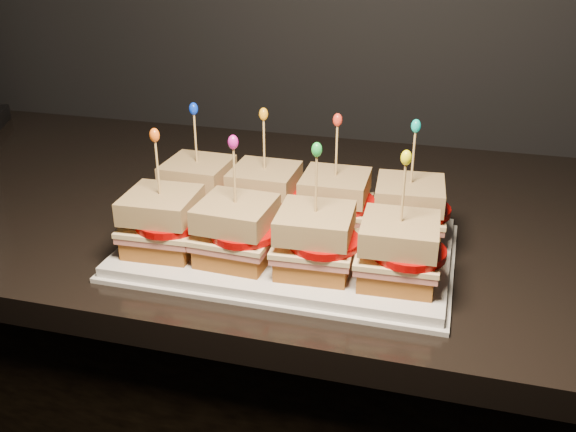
# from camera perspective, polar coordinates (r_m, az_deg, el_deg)

# --- Properties ---
(cabinet) EXTENTS (2.13, 0.65, 0.89)m
(cabinet) POSITION_cam_1_polar(r_m,az_deg,el_deg) (1.33, -11.61, -16.79)
(cabinet) COLOR black
(cabinet) RESTS_ON ground
(granite_slab) EXTENTS (2.17, 0.69, 0.04)m
(granite_slab) POSITION_cam_1_polar(r_m,az_deg,el_deg) (1.09, -13.70, 1.70)
(granite_slab) COLOR black
(granite_slab) RESTS_ON cabinet
(platter) EXTENTS (0.41, 0.25, 0.02)m
(platter) POSITION_cam_1_polar(r_m,az_deg,el_deg) (0.83, 0.00, -2.86)
(platter) COLOR white
(platter) RESTS_ON granite_slab
(platter_rim) EXTENTS (0.42, 0.27, 0.01)m
(platter_rim) POSITION_cam_1_polar(r_m,az_deg,el_deg) (0.84, 0.00, -3.22)
(platter_rim) COLOR white
(platter_rim) RESTS_ON granite_slab
(sandwich_0_bread_bot) EXTENTS (0.09, 0.09, 0.02)m
(sandwich_0_bread_bot) POSITION_cam_1_polar(r_m,az_deg,el_deg) (0.92, -7.86, 1.08)
(sandwich_0_bread_bot) COLOR brown
(sandwich_0_bread_bot) RESTS_ON platter
(sandwich_0_ham) EXTENTS (0.09, 0.09, 0.01)m
(sandwich_0_ham) POSITION_cam_1_polar(r_m,az_deg,el_deg) (0.91, -7.92, 1.97)
(sandwich_0_ham) COLOR #B75953
(sandwich_0_ham) RESTS_ON sandwich_0_bread_bot
(sandwich_0_cheese) EXTENTS (0.10, 0.09, 0.01)m
(sandwich_0_cheese) POSITION_cam_1_polar(r_m,az_deg,el_deg) (0.91, -7.94, 2.38)
(sandwich_0_cheese) COLOR beige
(sandwich_0_cheese) RESTS_ON sandwich_0_ham
(sandwich_0_tomato) EXTENTS (0.08, 0.08, 0.01)m
(sandwich_0_tomato) POSITION_cam_1_polar(r_m,az_deg,el_deg) (0.90, -7.41, 2.60)
(sandwich_0_tomato) COLOR #AC0504
(sandwich_0_tomato) RESTS_ON sandwich_0_cheese
(sandwich_0_bread_top) EXTENTS (0.09, 0.09, 0.03)m
(sandwich_0_bread_top) POSITION_cam_1_polar(r_m,az_deg,el_deg) (0.90, -8.04, 3.93)
(sandwich_0_bread_top) COLOR #66390E
(sandwich_0_bread_top) RESTS_ON sandwich_0_tomato
(sandwich_0_pick) EXTENTS (0.00, 0.00, 0.09)m
(sandwich_0_pick) POSITION_cam_1_polar(r_m,az_deg,el_deg) (0.88, -8.21, 6.62)
(sandwich_0_pick) COLOR tan
(sandwich_0_pick) RESTS_ON sandwich_0_bread_top
(sandwich_0_frill) EXTENTS (0.01, 0.01, 0.02)m
(sandwich_0_frill) POSITION_cam_1_polar(r_m,az_deg,el_deg) (0.87, -8.40, 9.42)
(sandwich_0_frill) COLOR #0A31DC
(sandwich_0_frill) RESTS_ON sandwich_0_pick
(sandwich_1_bread_bot) EXTENTS (0.08, 0.08, 0.02)m
(sandwich_1_bread_bot) POSITION_cam_1_polar(r_m,az_deg,el_deg) (0.89, -2.04, 0.41)
(sandwich_1_bread_bot) COLOR brown
(sandwich_1_bread_bot) RESTS_ON platter
(sandwich_1_ham) EXTENTS (0.09, 0.09, 0.01)m
(sandwich_1_ham) POSITION_cam_1_polar(r_m,az_deg,el_deg) (0.88, -2.06, 1.33)
(sandwich_1_ham) COLOR #B75953
(sandwich_1_ham) RESTS_ON sandwich_1_bread_bot
(sandwich_1_cheese) EXTENTS (0.09, 0.09, 0.01)m
(sandwich_1_cheese) POSITION_cam_1_polar(r_m,az_deg,el_deg) (0.88, -2.07, 1.75)
(sandwich_1_cheese) COLOR beige
(sandwich_1_cheese) RESTS_ON sandwich_1_ham
(sandwich_1_tomato) EXTENTS (0.08, 0.08, 0.01)m
(sandwich_1_tomato) POSITION_cam_1_polar(r_m,az_deg,el_deg) (0.87, -1.43, 1.97)
(sandwich_1_tomato) COLOR #AC0504
(sandwich_1_tomato) RESTS_ON sandwich_1_cheese
(sandwich_1_bread_top) EXTENTS (0.09, 0.09, 0.03)m
(sandwich_1_bread_top) POSITION_cam_1_polar(r_m,az_deg,el_deg) (0.87, -2.09, 3.36)
(sandwich_1_bread_top) COLOR #66390E
(sandwich_1_bread_top) RESTS_ON sandwich_1_tomato
(sandwich_1_pick) EXTENTS (0.00, 0.00, 0.09)m
(sandwich_1_pick) POSITION_cam_1_polar(r_m,az_deg,el_deg) (0.85, -2.14, 6.13)
(sandwich_1_pick) COLOR tan
(sandwich_1_pick) RESTS_ON sandwich_1_bread_top
(sandwich_1_frill) EXTENTS (0.01, 0.01, 0.02)m
(sandwich_1_frill) POSITION_cam_1_polar(r_m,az_deg,el_deg) (0.84, -2.19, 9.04)
(sandwich_1_frill) COLOR #F5A317
(sandwich_1_frill) RESTS_ON sandwich_1_pick
(sandwich_2_bread_bot) EXTENTS (0.08, 0.08, 0.02)m
(sandwich_2_bread_bot) POSITION_cam_1_polar(r_m,az_deg,el_deg) (0.87, 4.13, -0.30)
(sandwich_2_bread_bot) COLOR brown
(sandwich_2_bread_bot) RESTS_ON platter
(sandwich_2_ham) EXTENTS (0.09, 0.09, 0.01)m
(sandwich_2_ham) POSITION_cam_1_polar(r_m,az_deg,el_deg) (0.86, 4.16, 0.64)
(sandwich_2_ham) COLOR #B75953
(sandwich_2_ham) RESTS_ON sandwich_2_bread_bot
(sandwich_2_cheese) EXTENTS (0.09, 0.09, 0.01)m
(sandwich_2_cheese) POSITION_cam_1_polar(r_m,az_deg,el_deg) (0.86, 4.17, 1.07)
(sandwich_2_cheese) COLOR beige
(sandwich_2_cheese) RESTS_ON sandwich_2_ham
(sandwich_2_tomato) EXTENTS (0.08, 0.08, 0.01)m
(sandwich_2_tomato) POSITION_cam_1_polar(r_m,az_deg,el_deg) (0.85, 4.90, 1.28)
(sandwich_2_tomato) COLOR #AC0504
(sandwich_2_tomato) RESTS_ON sandwich_2_cheese
(sandwich_2_bread_top) EXTENTS (0.09, 0.09, 0.03)m
(sandwich_2_bread_top) POSITION_cam_1_polar(r_m,az_deg,el_deg) (0.85, 4.23, 2.71)
(sandwich_2_bread_top) COLOR #66390E
(sandwich_2_bread_top) RESTS_ON sandwich_2_tomato
(sandwich_2_pick) EXTENTS (0.00, 0.00, 0.09)m
(sandwich_2_pick) POSITION_cam_1_polar(r_m,az_deg,el_deg) (0.83, 4.32, 5.54)
(sandwich_2_pick) COLOR tan
(sandwich_2_pick) RESTS_ON sandwich_2_bread_top
(sandwich_2_frill) EXTENTS (0.01, 0.01, 0.02)m
(sandwich_2_frill) POSITION_cam_1_polar(r_m,az_deg,el_deg) (0.82, 4.43, 8.52)
(sandwich_2_frill) COLOR red
(sandwich_2_frill) RESTS_ON sandwich_2_pick
(sandwich_3_bread_bot) EXTENTS (0.09, 0.09, 0.02)m
(sandwich_3_bread_bot) POSITION_cam_1_polar(r_m,az_deg,el_deg) (0.85, 10.53, -1.03)
(sandwich_3_bread_bot) COLOR brown
(sandwich_3_bread_bot) RESTS_ON platter
(sandwich_3_ham) EXTENTS (0.10, 0.09, 0.01)m
(sandwich_3_ham) POSITION_cam_1_polar(r_m,az_deg,el_deg) (0.85, 10.61, -0.08)
(sandwich_3_ham) COLOR #B75953
(sandwich_3_ham) RESTS_ON sandwich_3_bread_bot
(sandwich_3_cheese) EXTENTS (0.10, 0.10, 0.01)m
(sandwich_3_cheese) POSITION_cam_1_polar(r_m,az_deg,el_deg) (0.85, 10.65, 0.34)
(sandwich_3_cheese) COLOR beige
(sandwich_3_cheese) RESTS_ON sandwich_3_ham
(sandwich_3_tomato) EXTENTS (0.08, 0.08, 0.01)m
(sandwich_3_tomato) POSITION_cam_1_polar(r_m,az_deg,el_deg) (0.84, 11.46, 0.55)
(sandwich_3_tomato) COLOR #AC0504
(sandwich_3_tomato) RESTS_ON sandwich_3_cheese
(sandwich_3_bread_top) EXTENTS (0.09, 0.09, 0.03)m
(sandwich_3_bread_top) POSITION_cam_1_polar(r_m,az_deg,el_deg) (0.83, 10.79, 1.99)
(sandwich_3_bread_top) COLOR #66390E
(sandwich_3_bread_top) RESTS_ON sandwich_3_tomato
(sandwich_3_pick) EXTENTS (0.00, 0.00, 0.09)m
(sandwich_3_pick) POSITION_cam_1_polar(r_m,az_deg,el_deg) (0.82, 11.04, 4.86)
(sandwich_3_pick) COLOR tan
(sandwich_3_pick) RESTS_ON sandwich_3_bread_top
(sandwich_3_frill) EXTENTS (0.01, 0.01, 0.02)m
(sandwich_3_frill) POSITION_cam_1_polar(r_m,az_deg,el_deg) (0.80, 11.30, 7.86)
(sandwich_3_frill) COLOR #0ABBAE
(sandwich_3_frill) RESTS_ON sandwich_3_pick
(sandwich_4_bread_bot) EXTENTS (0.09, 0.09, 0.02)m
(sandwich_4_bread_bot) POSITION_cam_1_polar(r_m,az_deg,el_deg) (0.82, -10.94, -2.13)
(sandwich_4_bread_bot) COLOR brown
(sandwich_4_bread_bot) RESTS_ON platter
(sandwich_4_ham) EXTENTS (0.10, 0.09, 0.01)m
(sandwich_4_ham) POSITION_cam_1_polar(r_m,az_deg,el_deg) (0.82, -11.03, -1.16)
(sandwich_4_ham) COLOR #B75953
(sandwich_4_ham) RESTS_ON sandwich_4_bread_bot
(sandwich_4_cheese) EXTENTS (0.10, 0.09, 0.01)m
(sandwich_4_cheese) POSITION_cam_1_polar(r_m,az_deg,el_deg) (0.81, -11.07, -0.72)
(sandwich_4_cheese) COLOR beige
(sandwich_4_cheese) RESTS_ON sandwich_4_ham
(sandwich_4_tomato) EXTENTS (0.08, 0.08, 0.01)m
(sandwich_4_tomato) POSITION_cam_1_polar(r_m,az_deg,el_deg) (0.80, -10.52, -0.52)
(sandwich_4_tomato) COLOR #AC0504
(sandwich_4_tomato) RESTS_ON sandwich_4_cheese
(sandwich_4_bread_top) EXTENTS (0.09, 0.09, 0.03)m
(sandwich_4_bread_top) POSITION_cam_1_polar(r_m,az_deg,el_deg) (0.80, -11.23, 0.98)
(sandwich_4_bread_top) COLOR #66390E
(sandwich_4_bread_top) RESTS_ON sandwich_4_tomato
(sandwich_4_pick) EXTENTS (0.00, 0.00, 0.09)m
(sandwich_4_pick) POSITION_cam_1_polar(r_m,az_deg,el_deg) (0.79, -11.50, 3.94)
(sandwich_4_pick) COLOR tan
(sandwich_4_pick) RESTS_ON sandwich_4_bread_top
(sandwich_4_frill) EXTENTS (0.01, 0.01, 0.02)m
(sandwich_4_frill) POSITION_cam_1_polar(r_m,az_deg,el_deg) (0.77, -11.78, 7.06)
(sandwich_4_frill) COLOR orange
(sandwich_4_frill) RESTS_ON sandwich_4_pick
(sandwich_5_bread_bot) EXTENTS (0.09, 0.09, 0.02)m
(sandwich_5_bread_bot) POSITION_cam_1_polar(r_m,az_deg,el_deg) (0.79, -4.54, -3.02)
(sandwich_5_bread_bot) COLOR brown
(sandwich_5_bread_bot) RESTS_ON platter
(sandwich_5_ham) EXTENTS (0.10, 0.09, 0.01)m
(sandwich_5_ham) POSITION_cam_1_polar(r_m,az_deg,el_deg) (0.78, -4.58, -2.01)
(sandwich_5_ham) COLOR #B75953
(sandwich_5_ham) RESTS_ON sandwich_5_bread_bot
(sandwich_5_cheese) EXTENTS (0.10, 0.09, 0.01)m
(sandwich_5_cheese) POSITION_cam_1_polar(r_m,az_deg,el_deg) (0.78, -4.59, -1.56)
(sandwich_5_cheese) COLOR beige
(sandwich_5_cheese) RESTS_ON sandwich_5_ham
(sandwich_5_tomato) EXTENTS (0.08, 0.08, 0.01)m
(sandwich_5_tomato) POSITION_cam_1_polar(r_m,az_deg,el_deg) (0.77, -3.91, -1.36)
(sandwich_5_tomato) COLOR #AC0504
(sandwich_5_tomato) RESTS_ON sandwich_5_cheese
(sandwich_5_bread_top) EXTENTS (0.09, 0.09, 0.03)m
(sandwich_5_bread_top) POSITION_cam_1_polar(r_m,az_deg,el_deg) (0.77, -4.66, 0.21)
(sandwich_5_bread_top) COLOR #66390E
(sandwich_5_bread_top) RESTS_ON sandwich_5_tomato
(sandwich_5_pick) EXTENTS (0.00, 0.00, 0.09)m
(sandwich_5_pick) POSITION_cam_1_polar(r_m,az_deg,el_deg) (0.75, -4.78, 3.30)
(sandwich_5_pick) COLOR tan
(sandwich_5_pick) RESTS_ON sandwich_5_bread_top
(sandwich_5_frill) EXTENTS (0.01, 0.01, 0.02)m
(sandwich_5_frill) POSITION_cam_1_polar(r_m,az_deg,el_deg) (0.73, -4.90, 6.56)
(sandwich_5_frill) COLOR #D119A2
(sandwich_5_frill) RESTS_ON sandwich_5_pick
(sandwich_6_bread_bot) EXTENTS (0.09, 0.09, 0.02)m
(sandwich_6_bread_bot) POSITION_cam_1_polar(r_m,az_deg,el_deg) (0.76, 2.38, -3.93)
(sandwich_6_bread_bot) COLOR brown
(sandwich_6_bread_bot) RESTS_ON platter
(sandwich_6_ham) EXTENTS (0.10, 0.09, 0.01)m
(sandwich_6_ham) POSITION_cam_1_polar(r_m,az_deg,el_deg) (0.76, 2.40, -2.90)
(sandwich_6_ham) COLOR #B75953
(sandwich_6_ham) RESTS_ON sandwich_6_bread_bot
(sandwich_6_cheese) EXTENTS (0.10, 0.09, 0.01)m
(sandwich_6_cheese) POSITION_cam_1_polar(r_m,az_deg,el_deg) (0.75, 2.41, -2.43)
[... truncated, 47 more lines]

